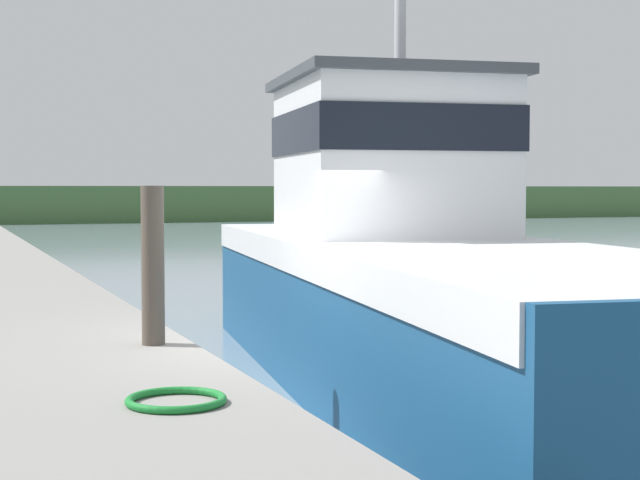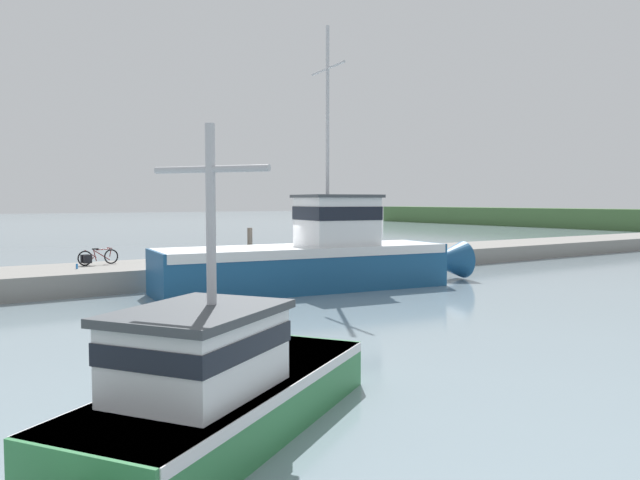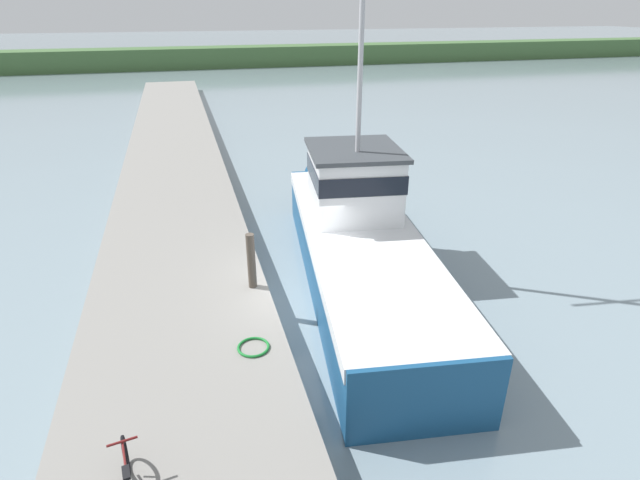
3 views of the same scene
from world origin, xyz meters
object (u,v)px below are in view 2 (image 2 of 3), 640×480
at_px(mooring_post, 250,245).
at_px(boat_white_moored, 215,388).
at_px(fishing_boat_main, 319,256).
at_px(bicycle_touring, 94,257).
at_px(water_bottle_by_bike, 77,266).

bearing_deg(mooring_post, boat_white_moored, -29.40).
height_order(fishing_boat_main, mooring_post, fishing_boat_main).
distance_m(fishing_boat_main, mooring_post, 3.56).
xyz_separation_m(fishing_boat_main, bicycle_touring, (-5.89, -7.10, -0.14)).
bearing_deg(fishing_boat_main, mooring_post, -150.44).
relative_size(boat_white_moored, water_bottle_by_bike, 34.71).
relative_size(fishing_boat_main, water_bottle_by_bike, 69.88).
bearing_deg(water_bottle_by_bike, mooring_post, 76.96).
bearing_deg(fishing_boat_main, bicycle_touring, -121.91).
distance_m(boat_white_moored, water_bottle_by_bike, 17.00).
bearing_deg(fishing_boat_main, boat_white_moored, -31.81).
bearing_deg(bicycle_touring, fishing_boat_main, 41.18).
height_order(fishing_boat_main, water_bottle_by_bike, fishing_boat_main).
distance_m(bicycle_touring, mooring_post, 6.35).
distance_m(mooring_post, water_bottle_by_bike, 6.90).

